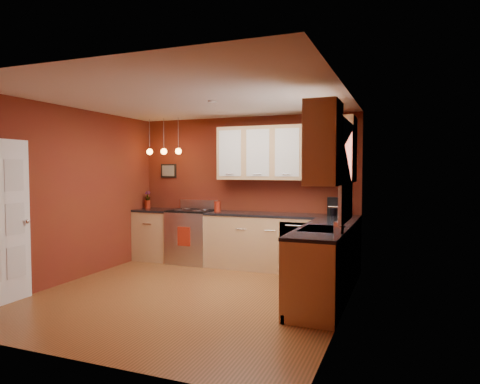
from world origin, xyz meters
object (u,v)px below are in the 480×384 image
at_px(coffee_maker, 334,207).
at_px(soap_pump, 339,225).
at_px(sink, 323,230).
at_px(gas_range, 192,236).
at_px(red_canister, 217,206).

relative_size(coffee_maker, soap_pump, 1.46).
distance_m(sink, soap_pump, 0.45).
relative_size(sink, soap_pump, 3.49).
relative_size(gas_range, coffee_maker, 3.79).
distance_m(gas_range, soap_pump, 3.46).
bearing_deg(gas_range, red_canister, -1.83).
height_order(coffee_maker, soap_pump, coffee_maker).
bearing_deg(coffee_maker, sink, -84.24).
bearing_deg(soap_pump, coffee_maker, 100.24).
height_order(sink, red_canister, sink).
bearing_deg(red_canister, sink, -35.19).
xyz_separation_m(gas_range, soap_pump, (2.87, -1.86, 0.56)).
bearing_deg(red_canister, gas_range, 178.17).
bearing_deg(gas_range, sink, -29.78).
xyz_separation_m(sink, soap_pump, (0.25, -0.35, 0.13)).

